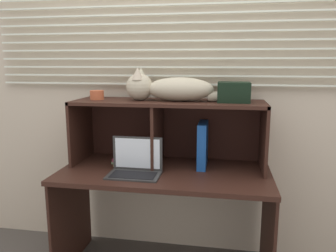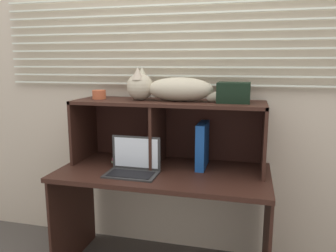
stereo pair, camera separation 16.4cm
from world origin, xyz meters
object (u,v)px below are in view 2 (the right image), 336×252
at_px(laptop, 133,165).
at_px(small_basket, 99,95).
at_px(binder_upright, 202,145).
at_px(book_stack, 131,158).
at_px(cat, 169,88).
at_px(storage_box, 234,93).

relative_size(laptop, small_basket, 3.45).
bearing_deg(laptop, binder_upright, 30.23).
bearing_deg(book_stack, small_basket, 179.68).
bearing_deg(book_stack, laptop, -65.94).
bearing_deg(small_basket, book_stack, -0.32).
xyz_separation_m(book_stack, small_basket, (-0.23, 0.00, 0.45)).
height_order(cat, binder_upright, cat).
xyz_separation_m(laptop, book_stack, (-0.11, 0.24, -0.03)).
relative_size(laptop, storage_box, 1.59).
relative_size(cat, book_stack, 3.07).
bearing_deg(laptop, cat, 53.56).
height_order(cat, book_stack, cat).
xyz_separation_m(binder_upright, small_basket, (-0.74, 0.00, 0.32)).
height_order(binder_upright, storage_box, storage_box).
bearing_deg(binder_upright, laptop, -149.77).
distance_m(laptop, storage_box, 0.79).
distance_m(small_basket, storage_box, 0.93).
distance_m(cat, small_basket, 0.51).
bearing_deg(cat, book_stack, -179.74).
relative_size(small_basket, storage_box, 0.46).
bearing_deg(binder_upright, book_stack, -179.86).
bearing_deg(small_basket, laptop, -35.45).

